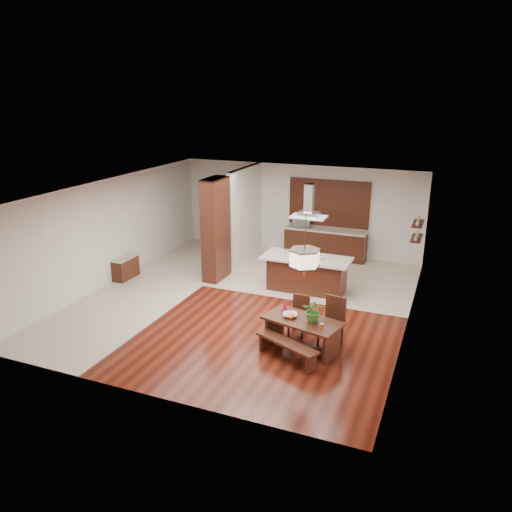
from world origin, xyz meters
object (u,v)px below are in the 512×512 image
at_px(dining_chair_right, 331,322).
at_px(kitchen_island, 307,273).
at_px(pendant_lantern, 305,246).
at_px(range_hood, 309,201).
at_px(foliage_plant, 314,310).
at_px(fruit_bowl, 290,315).
at_px(dining_chair_left, 298,316).
at_px(dining_bench, 287,351).
at_px(hallway_console, 126,268).
at_px(island_cup, 321,257).
at_px(dining_table, 302,327).
at_px(microwave, 301,222).

relative_size(dining_chair_right, kitchen_island, 0.45).
relative_size(pendant_lantern, range_hood, 1.46).
xyz_separation_m(foliage_plant, fruit_bowl, (-0.52, 0.04, -0.21)).
bearing_deg(dining_chair_left, dining_bench, -80.89).
distance_m(hallway_console, pendant_lantern, 6.54).
bearing_deg(range_hood, hallway_console, -168.28).
bearing_deg(dining_bench, kitchen_island, 100.67).
relative_size(kitchen_island, island_cup, 18.77).
relative_size(hallway_console, range_hood, 0.98).
bearing_deg(island_cup, range_hood, 170.88).
height_order(dining_table, dining_chair_right, dining_chair_right).
xyz_separation_m(dining_table, island_cup, (-0.45, 3.05, 0.52)).
relative_size(dining_bench, range_hood, 1.59).
bearing_deg(range_hood, foliage_plant, -71.07).
bearing_deg(fruit_bowl, range_hood, 100.11).
distance_m(hallway_console, range_hood, 5.60).
bearing_deg(dining_bench, range_hood, 100.66).
height_order(foliage_plant, range_hood, range_hood).
bearing_deg(dining_chair_right, kitchen_island, 128.31).
distance_m(foliage_plant, microwave, 6.44).
distance_m(hallway_console, foliage_plant, 6.50).
bearing_deg(foliage_plant, pendant_lantern, 177.52).
distance_m(hallway_console, microwave, 5.71).
height_order(range_hood, island_cup, range_hood).
height_order(dining_table, fruit_bowl, fruit_bowl).
bearing_deg(dining_chair_right, hallway_console, 177.43).
xyz_separation_m(dining_table, range_hood, (-0.83, 3.11, 1.98)).
bearing_deg(pendant_lantern, hallway_console, 160.78).
bearing_deg(kitchen_island, island_cup, -8.27).
distance_m(dining_chair_left, pendant_lantern, 1.91).
distance_m(dining_table, fruit_bowl, 0.36).
relative_size(dining_chair_left, dining_chair_right, 0.85).
height_order(dining_bench, microwave, microwave).
height_order(dining_chair_left, range_hood, range_hood).
distance_m(dining_chair_left, range_hood, 3.29).
height_order(dining_bench, range_hood, range_hood).
bearing_deg(pendant_lantern, fruit_bowl, 173.46).
xyz_separation_m(dining_bench, fruit_bowl, (-0.14, 0.59, 0.50)).
height_order(fruit_bowl, kitchen_island, kitchen_island).
bearing_deg(hallway_console, microwave, 45.13).
height_order(dining_chair_left, microwave, microwave).
relative_size(dining_chair_right, range_hood, 1.16).
bearing_deg(island_cup, kitchen_island, 171.47).
height_order(dining_chair_left, island_cup, island_cup).
bearing_deg(island_cup, dining_chair_left, -85.67).
bearing_deg(fruit_bowl, microwave, 105.07).
xyz_separation_m(pendant_lantern, microwave, (-1.91, 6.06, -1.14)).
xyz_separation_m(hallway_console, pendant_lantern, (5.90, -2.06, 1.93)).
bearing_deg(pendant_lantern, foliage_plant, -2.48).
distance_m(dining_chair_right, foliage_plant, 0.61).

